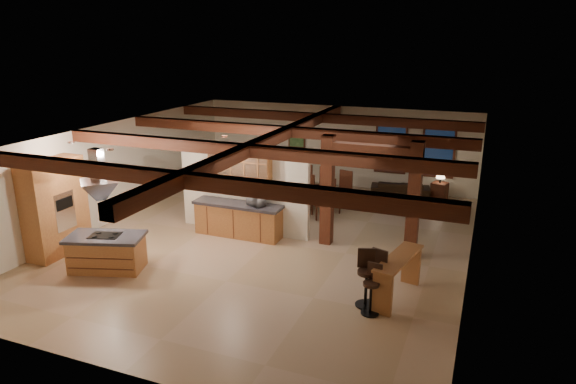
# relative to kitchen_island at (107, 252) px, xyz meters

# --- Properties ---
(ground) EXTENTS (12.00, 12.00, 0.00)m
(ground) POSITION_rel_kitchen_island_xyz_m (2.88, 2.94, -0.43)
(ground) COLOR tan
(ground) RESTS_ON ground
(room_walls) EXTENTS (12.00, 12.00, 12.00)m
(room_walls) POSITION_rel_kitchen_island_xyz_m (2.88, 2.94, 1.35)
(room_walls) COLOR white
(room_walls) RESTS_ON ground
(ceiling_beams) EXTENTS (10.00, 12.00, 0.28)m
(ceiling_beams) POSITION_rel_kitchen_island_xyz_m (2.88, 2.94, 2.33)
(ceiling_beams) COLOR #401910
(ceiling_beams) RESTS_ON room_walls
(timber_posts) EXTENTS (2.50, 0.30, 2.90)m
(timber_posts) POSITION_rel_kitchen_island_xyz_m (5.38, 3.44, 1.33)
(timber_posts) COLOR #401910
(timber_posts) RESTS_ON ground
(partition_wall) EXTENTS (3.80, 0.18, 2.20)m
(partition_wall) POSITION_rel_kitchen_island_xyz_m (1.88, 3.44, 0.67)
(partition_wall) COLOR white
(partition_wall) RESTS_ON ground
(pantry_cabinet) EXTENTS (0.67, 1.60, 2.40)m
(pantry_cabinet) POSITION_rel_kitchen_island_xyz_m (-1.79, 0.34, 0.77)
(pantry_cabinet) COLOR #AB7237
(pantry_cabinet) RESTS_ON ground
(back_counter) EXTENTS (2.50, 0.66, 0.94)m
(back_counter) POSITION_rel_kitchen_island_xyz_m (1.88, 3.05, 0.04)
(back_counter) COLOR #AB7237
(back_counter) RESTS_ON ground
(upper_display_cabinet) EXTENTS (1.80, 0.36, 0.95)m
(upper_display_cabinet) POSITION_rel_kitchen_island_xyz_m (1.88, 3.25, 1.42)
(upper_display_cabinet) COLOR #AB7237
(upper_display_cabinet) RESTS_ON partition_wall
(range_hood) EXTENTS (1.10, 1.10, 1.40)m
(range_hood) POSITION_rel_kitchen_island_xyz_m (0.00, 0.00, 1.35)
(range_hood) COLOR silver
(range_hood) RESTS_ON room_walls
(back_windows) EXTENTS (2.70, 0.07, 1.70)m
(back_windows) POSITION_rel_kitchen_island_xyz_m (5.68, 8.88, 1.07)
(back_windows) COLOR #401910
(back_windows) RESTS_ON room_walls
(framed_art) EXTENTS (0.65, 0.05, 0.85)m
(framed_art) POSITION_rel_kitchen_island_xyz_m (1.38, 8.88, 1.27)
(framed_art) COLOR #401910
(framed_art) RESTS_ON room_walls
(recessed_cans) EXTENTS (3.16, 2.46, 0.03)m
(recessed_cans) POSITION_rel_kitchen_island_xyz_m (0.35, 1.01, 2.44)
(recessed_cans) COLOR silver
(recessed_cans) RESTS_ON room_walls
(kitchen_island) EXTENTS (1.93, 1.41, 0.86)m
(kitchen_island) POSITION_rel_kitchen_island_xyz_m (0.00, 0.00, 0.00)
(kitchen_island) COLOR #AB7237
(kitchen_island) RESTS_ON ground
(dining_table) EXTENTS (1.81, 1.27, 0.58)m
(dining_table) POSITION_rel_kitchen_island_xyz_m (3.16, 6.00, -0.14)
(dining_table) COLOR #3D1B0F
(dining_table) RESTS_ON ground
(sofa) EXTENTS (2.05, 1.08, 0.57)m
(sofa) POSITION_rel_kitchen_island_xyz_m (5.40, 8.21, -0.15)
(sofa) COLOR black
(sofa) RESTS_ON ground
(microwave) EXTENTS (0.56, 0.48, 0.26)m
(microwave) POSITION_rel_kitchen_island_xyz_m (2.43, 3.05, 0.64)
(microwave) COLOR #B5B4B9
(microwave) RESTS_ON back_counter
(bar_counter) EXTENTS (0.78, 1.82, 0.93)m
(bar_counter) POSITION_rel_kitchen_island_xyz_m (6.56, 1.12, 0.19)
(bar_counter) COLOR #AB7237
(bar_counter) RESTS_ON ground
(side_table) EXTENTS (0.58, 0.58, 0.60)m
(side_table) POSITION_rel_kitchen_island_xyz_m (6.66, 8.42, -0.14)
(side_table) COLOR #401910
(side_table) RESTS_ON ground
(table_lamp) EXTENTS (0.30, 0.30, 0.35)m
(table_lamp) POSITION_rel_kitchen_island_xyz_m (6.66, 8.42, 0.41)
(table_lamp) COLOR black
(table_lamp) RESTS_ON side_table
(bar_stool_a) EXTENTS (0.36, 0.38, 1.03)m
(bar_stool_a) POSITION_rel_kitchen_island_xyz_m (6.20, 0.31, 0.09)
(bar_stool_a) COLOR black
(bar_stool_a) RESTS_ON ground
(bar_stool_b) EXTENTS (0.44, 0.45, 1.18)m
(bar_stool_b) POSITION_rel_kitchen_island_xyz_m (6.02, 0.59, 0.17)
(bar_stool_b) COLOR black
(bar_stool_b) RESTS_ON ground
(bar_stool_c) EXTENTS (0.43, 0.44, 1.17)m
(bar_stool_c) POSITION_rel_kitchen_island_xyz_m (6.18, 0.69, 0.16)
(bar_stool_c) COLOR black
(bar_stool_c) RESTS_ON ground
(dining_chairs) EXTENTS (2.31, 2.31, 1.26)m
(dining_chairs) POSITION_rel_kitchen_island_xyz_m (3.16, 6.00, 0.21)
(dining_chairs) COLOR #401910
(dining_chairs) RESTS_ON ground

